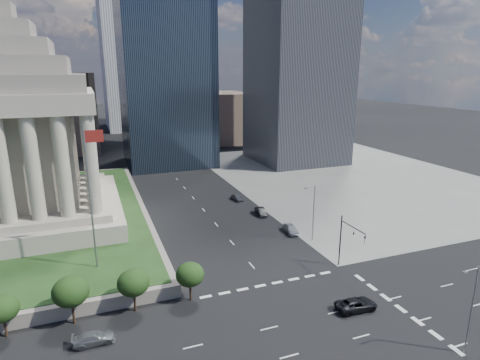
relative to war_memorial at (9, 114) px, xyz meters
name	(u,v)px	position (x,y,z in m)	size (l,w,h in m)	color
ground	(160,160)	(34.00, 52.00, -21.40)	(500.00, 500.00, 0.00)	black
sidewalk_ne	(349,176)	(80.00, 12.00, -21.38)	(68.00, 90.00, 0.03)	slate
war_memorial	(9,114)	(0.00, 0.00, 0.00)	(34.00, 34.00, 39.00)	#A09886
flagpole	(91,191)	(12.17, -24.00, -8.29)	(2.52, 0.24, 20.00)	slate
midrise_glass	(165,66)	(36.00, 47.00, 8.60)	(26.00, 26.00, 60.00)	black
building_filler_ne	(223,117)	(66.00, 82.00, -11.40)	(20.00, 30.00, 20.00)	brown
building_filler_nw	(62,112)	(4.00, 82.00, -7.40)	(24.00, 30.00, 28.00)	brown
traffic_signal_ne	(348,237)	(46.50, -34.30, -16.15)	(0.30, 5.74, 8.00)	black
street_lamp_south	(471,305)	(47.33, -54.00, -15.74)	(2.13, 0.22, 10.00)	slate
street_lamp_north	(313,210)	(47.33, -23.00, -15.74)	(2.13, 0.22, 10.00)	slate
pickup_truck	(356,304)	(41.63, -43.43, -20.67)	(5.27, 2.43, 1.47)	black
suv_grey	(94,338)	(11.12, -38.69, -20.74)	(4.56, 1.85, 1.32)	#575A5E
parked_sedan_near	(291,229)	(45.50, -18.73, -20.61)	(1.86, 4.63, 1.58)	#989BA0
parked_sedan_mid	(261,212)	(44.19, -8.14, -20.67)	(1.55, 4.44, 1.46)	black
parked_sedan_far	(237,197)	(43.00, 2.70, -20.69)	(4.14, 1.67, 1.41)	#4C4D53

